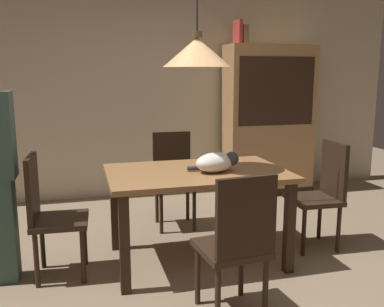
{
  "coord_description": "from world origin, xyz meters",
  "views": [
    {
      "loc": [
        -0.9,
        -2.6,
        1.5
      ],
      "look_at": [
        -0.01,
        0.75,
        0.85
      ],
      "focal_mm": 39.8,
      "sensor_mm": 36.0,
      "label": 1
    }
  ],
  "objects_px": {
    "dining_table": "(197,183)",
    "chair_far_back": "(173,175)",
    "cat_sleeping": "(217,162)",
    "book_brown_thick": "(243,35)",
    "chair_right_side": "(322,190)",
    "pendant_lamp": "(197,52)",
    "book_red_tall": "(238,32)",
    "chair_near_front": "(237,240)",
    "chair_left_side": "(49,211)",
    "hutch_bookcase": "(268,123)"
  },
  "relations": [
    {
      "from": "book_red_tall",
      "to": "book_brown_thick",
      "type": "bearing_deg",
      "value": 0.0
    },
    {
      "from": "chair_near_front",
      "to": "book_brown_thick",
      "type": "height_order",
      "value": "book_brown_thick"
    },
    {
      "from": "dining_table",
      "to": "chair_near_front",
      "type": "xyz_separation_m",
      "value": [
        0.01,
        -0.88,
        -0.14
      ]
    },
    {
      "from": "chair_right_side",
      "to": "cat_sleeping",
      "type": "bearing_deg",
      "value": -175.78
    },
    {
      "from": "chair_far_back",
      "to": "chair_near_front",
      "type": "relative_size",
      "value": 1.0
    },
    {
      "from": "book_brown_thick",
      "to": "chair_near_front",
      "type": "bearing_deg",
      "value": -111.72
    },
    {
      "from": "cat_sleeping",
      "to": "book_red_tall",
      "type": "distance_m",
      "value": 2.34
    },
    {
      "from": "chair_right_side",
      "to": "book_brown_thick",
      "type": "xyz_separation_m",
      "value": [
        -0.07,
        1.77,
        1.45
      ]
    },
    {
      "from": "cat_sleeping",
      "to": "book_brown_thick",
      "type": "height_order",
      "value": "book_brown_thick"
    },
    {
      "from": "chair_right_side",
      "to": "pendant_lamp",
      "type": "height_order",
      "value": "pendant_lamp"
    },
    {
      "from": "dining_table",
      "to": "chair_far_back",
      "type": "xyz_separation_m",
      "value": [
        0.0,
        0.88,
        -0.14
      ]
    },
    {
      "from": "dining_table",
      "to": "chair_right_side",
      "type": "distance_m",
      "value": 1.14
    },
    {
      "from": "chair_far_back",
      "to": "book_brown_thick",
      "type": "bearing_deg",
      "value": 40.05
    },
    {
      "from": "chair_far_back",
      "to": "book_brown_thick",
      "type": "height_order",
      "value": "book_brown_thick"
    },
    {
      "from": "cat_sleeping",
      "to": "pendant_lamp",
      "type": "bearing_deg",
      "value": 151.27
    },
    {
      "from": "cat_sleeping",
      "to": "pendant_lamp",
      "type": "relative_size",
      "value": 0.31
    },
    {
      "from": "chair_left_side",
      "to": "chair_right_side",
      "type": "bearing_deg",
      "value": -0.2
    },
    {
      "from": "dining_table",
      "to": "chair_right_side",
      "type": "xyz_separation_m",
      "value": [
        1.13,
        -0.0,
        -0.14
      ]
    },
    {
      "from": "hutch_bookcase",
      "to": "book_brown_thick",
      "type": "distance_m",
      "value": 1.13
    },
    {
      "from": "book_red_tall",
      "to": "book_brown_thick",
      "type": "height_order",
      "value": "book_red_tall"
    },
    {
      "from": "chair_left_side",
      "to": "hutch_bookcase",
      "type": "xyz_separation_m",
      "value": [
        2.55,
        1.76,
        0.38
      ]
    },
    {
      "from": "chair_far_back",
      "to": "book_red_tall",
      "type": "xyz_separation_m",
      "value": [
        0.99,
        0.89,
        1.48
      ]
    },
    {
      "from": "dining_table",
      "to": "book_brown_thick",
      "type": "distance_m",
      "value": 2.44
    },
    {
      "from": "pendant_lamp",
      "to": "hutch_bookcase",
      "type": "distance_m",
      "value": 2.4
    },
    {
      "from": "book_red_tall",
      "to": "hutch_bookcase",
      "type": "bearing_deg",
      "value": -0.2
    },
    {
      "from": "chair_left_side",
      "to": "chair_near_front",
      "type": "relative_size",
      "value": 1.0
    },
    {
      "from": "dining_table",
      "to": "chair_far_back",
      "type": "bearing_deg",
      "value": 89.74
    },
    {
      "from": "book_red_tall",
      "to": "cat_sleeping",
      "type": "bearing_deg",
      "value": -114.88
    },
    {
      "from": "chair_near_front",
      "to": "book_brown_thick",
      "type": "relative_size",
      "value": 3.88
    },
    {
      "from": "dining_table",
      "to": "book_brown_thick",
      "type": "relative_size",
      "value": 5.83
    },
    {
      "from": "hutch_bookcase",
      "to": "pendant_lamp",
      "type": "bearing_deg",
      "value": -128.9
    },
    {
      "from": "pendant_lamp",
      "to": "dining_table",
      "type": "bearing_deg",
      "value": -96.24
    },
    {
      "from": "book_brown_thick",
      "to": "pendant_lamp",
      "type": "bearing_deg",
      "value": -121.0
    },
    {
      "from": "pendant_lamp",
      "to": "book_red_tall",
      "type": "height_order",
      "value": "pendant_lamp"
    },
    {
      "from": "dining_table",
      "to": "book_brown_thick",
      "type": "height_order",
      "value": "book_brown_thick"
    },
    {
      "from": "chair_left_side",
      "to": "chair_near_front",
      "type": "bearing_deg",
      "value": -37.82
    },
    {
      "from": "chair_far_back",
      "to": "chair_right_side",
      "type": "bearing_deg",
      "value": -38.11
    },
    {
      "from": "chair_near_front",
      "to": "cat_sleeping",
      "type": "height_order",
      "value": "chair_near_front"
    },
    {
      "from": "chair_near_front",
      "to": "cat_sleeping",
      "type": "xyz_separation_m",
      "value": [
        0.13,
        0.8,
        0.32
      ]
    },
    {
      "from": "chair_near_front",
      "to": "book_red_tall",
      "type": "bearing_deg",
      "value": 69.54
    },
    {
      "from": "chair_right_side",
      "to": "pendant_lamp",
      "type": "bearing_deg",
      "value": 179.82
    },
    {
      "from": "cat_sleeping",
      "to": "book_brown_thick",
      "type": "xyz_separation_m",
      "value": [
        0.92,
        1.84,
        1.13
      ]
    },
    {
      "from": "chair_near_front",
      "to": "chair_right_side",
      "type": "height_order",
      "value": "same"
    },
    {
      "from": "dining_table",
      "to": "chair_near_front",
      "type": "bearing_deg",
      "value": -89.47
    },
    {
      "from": "pendant_lamp",
      "to": "chair_far_back",
      "type": "bearing_deg",
      "value": 89.74
    },
    {
      "from": "chair_near_front",
      "to": "chair_right_side",
      "type": "relative_size",
      "value": 1.0
    },
    {
      "from": "chair_left_side",
      "to": "book_red_tall",
      "type": "relative_size",
      "value": 3.32
    },
    {
      "from": "chair_left_side",
      "to": "chair_far_back",
      "type": "distance_m",
      "value": 1.43
    },
    {
      "from": "chair_right_side",
      "to": "pendant_lamp",
      "type": "relative_size",
      "value": 0.72
    },
    {
      "from": "pendant_lamp",
      "to": "cat_sleeping",
      "type": "bearing_deg",
      "value": -28.73
    }
  ]
}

